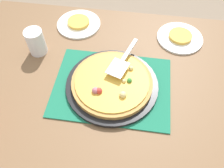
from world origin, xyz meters
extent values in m
plane|color=#84705B|center=(0.00, 0.00, 0.00)|extent=(8.00, 8.00, 0.00)
cube|color=brown|center=(0.00, 0.00, 0.73)|extent=(1.40, 1.00, 0.03)
cube|color=brown|center=(-0.64, 0.44, 0.36)|extent=(0.07, 0.07, 0.72)
cube|color=brown|center=(0.64, 0.44, 0.36)|extent=(0.07, 0.07, 0.72)
cube|color=#196B4C|center=(0.00, 0.00, 0.75)|extent=(0.48, 0.36, 0.01)
cylinder|color=black|center=(0.00, 0.00, 0.76)|extent=(0.38, 0.38, 0.01)
cylinder|color=#B78442|center=(0.00, 0.00, 0.78)|extent=(0.33, 0.33, 0.02)
cylinder|color=gold|center=(0.00, 0.00, 0.79)|extent=(0.30, 0.30, 0.01)
sphere|color=#B76675|center=(-0.06, -0.06, 0.80)|extent=(0.03, 0.03, 0.03)
sphere|color=#E5CC7F|center=(0.05, -0.07, 0.80)|extent=(0.03, 0.03, 0.03)
sphere|color=red|center=(-0.04, -0.06, 0.80)|extent=(0.03, 0.03, 0.03)
sphere|color=#E5CC7F|center=(0.07, 0.07, 0.80)|extent=(0.02, 0.02, 0.02)
sphere|color=#E5CC7F|center=(0.05, 0.00, 0.80)|extent=(0.02, 0.02, 0.02)
sphere|color=#338433|center=(0.07, 0.01, 0.80)|extent=(0.02, 0.02, 0.02)
cylinder|color=white|center=(-0.22, 0.36, 0.76)|extent=(0.22, 0.22, 0.01)
cylinder|color=white|center=(0.29, 0.33, 0.76)|extent=(0.22, 0.22, 0.01)
cylinder|color=gold|center=(-0.22, 0.36, 0.77)|extent=(0.11, 0.11, 0.02)
cylinder|color=gold|center=(0.29, 0.33, 0.77)|extent=(0.11, 0.11, 0.02)
cylinder|color=white|center=(-0.37, 0.15, 0.81)|extent=(0.08, 0.08, 0.12)
cube|color=silver|center=(0.02, 0.05, 0.82)|extent=(0.10, 0.11, 0.00)
cube|color=#B2B2B7|center=(0.05, 0.16, 0.82)|extent=(0.06, 0.14, 0.01)
camera|label=1|loc=(0.08, -0.56, 1.56)|focal=37.94mm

